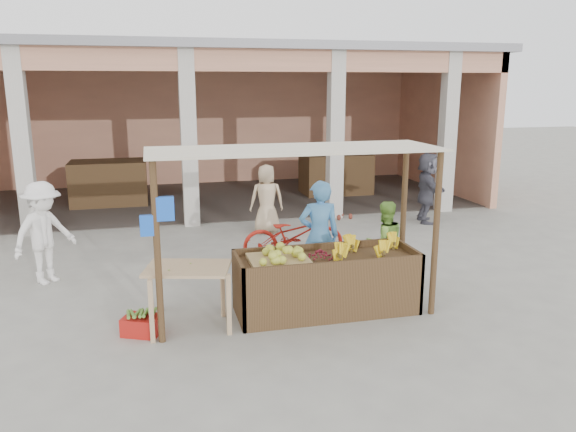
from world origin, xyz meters
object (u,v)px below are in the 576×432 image
object	(u,v)px
red_crate	(142,325)
vendor_blue	(319,232)
vendor_green	(384,241)
side_table	(188,277)
motorcycle	(293,234)
fruit_stall	(326,285)

from	to	relation	value
red_crate	vendor_blue	distance (m)	3.06
vendor_green	side_table	bearing A→B (deg)	13.65
side_table	red_crate	bearing A→B (deg)	-163.07
side_table	motorcycle	xyz separation A→B (m)	(2.10, 2.55, -0.22)
motorcycle	fruit_stall	bearing A→B (deg)	179.47
fruit_stall	side_table	world-z (taller)	side_table
fruit_stall	red_crate	world-z (taller)	fruit_stall
red_crate	fruit_stall	bearing A→B (deg)	27.84
red_crate	vendor_blue	world-z (taller)	vendor_blue
red_crate	vendor_blue	xyz separation A→B (m)	(2.75, 1.04, 0.83)
side_table	red_crate	size ratio (longest dim) A/B	2.60
side_table	motorcycle	bearing A→B (deg)	65.18
fruit_stall	vendor_green	world-z (taller)	vendor_green
side_table	vendor_blue	size ratio (longest dim) A/B	0.65
red_crate	motorcycle	xyz separation A→B (m)	(2.73, 2.58, 0.39)
vendor_green	vendor_blue	bearing A→B (deg)	-4.12
fruit_stall	side_table	bearing A→B (deg)	-176.11
fruit_stall	motorcycle	xyz separation A→B (m)	(0.13, 2.42, 0.12)
fruit_stall	vendor_green	xyz separation A→B (m)	(1.26, 0.87, 0.34)
side_table	red_crate	xyz separation A→B (m)	(-0.63, -0.02, -0.61)
vendor_blue	vendor_green	distance (m)	1.13
red_crate	motorcycle	bearing A→B (deg)	67.67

